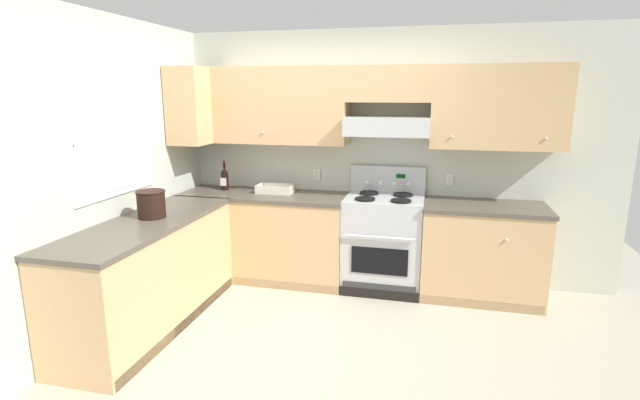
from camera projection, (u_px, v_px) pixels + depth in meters
ground_plane at (294, 341)px, 3.76m from camera, size 7.04×7.04×0.00m
wall_back at (374, 138)px, 4.79m from camera, size 4.68×0.57×2.55m
wall_left at (121, 163)px, 4.05m from camera, size 0.47×4.00×2.55m
counter_back_run at (345, 242)px, 4.80m from camera, size 3.60×0.65×0.91m
counter_left_run at (150, 274)px, 3.94m from camera, size 0.63×1.91×0.91m
stove at (383, 242)px, 4.72m from camera, size 0.76×0.62×1.20m
wine_bottle at (225, 178)px, 5.06m from camera, size 0.08×0.08×0.32m
bowl at (275, 190)px, 4.93m from camera, size 0.37×0.22×0.08m
bucket at (151, 203)px, 3.93m from camera, size 0.24×0.24×0.23m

